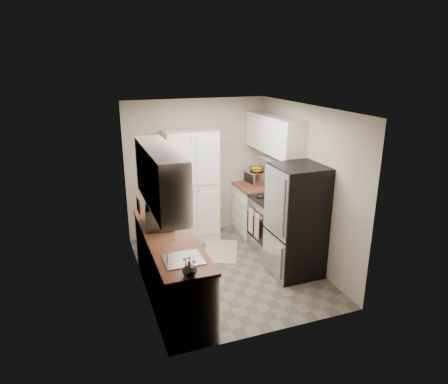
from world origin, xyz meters
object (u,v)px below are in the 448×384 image
object	(u,v)px
pantry_cabinet	(191,187)
refrigerator	(297,221)
toaster_oven	(257,177)
electric_range	(273,224)
wine_bottle	(157,204)
microwave	(160,214)

from	to	relation	value
pantry_cabinet	refrigerator	bearing A→B (deg)	-56.54
pantry_cabinet	toaster_oven	bearing A→B (deg)	0.60
electric_range	refrigerator	world-z (taller)	refrigerator
wine_bottle	electric_range	bearing A→B (deg)	-1.21
electric_range	microwave	size ratio (longest dim) A/B	1.96
electric_range	pantry_cabinet	bearing A→B (deg)	141.78
electric_range	refrigerator	distance (m)	0.88
electric_range	wine_bottle	bearing A→B (deg)	178.79
electric_range	wine_bottle	distance (m)	2.04
electric_range	wine_bottle	world-z (taller)	wine_bottle
wine_bottle	toaster_oven	world-z (taller)	wine_bottle
pantry_cabinet	microwave	size ratio (longest dim) A/B	3.47
refrigerator	toaster_oven	bearing A→B (deg)	85.47
microwave	toaster_oven	world-z (taller)	microwave
electric_range	microwave	distance (m)	2.12
microwave	wine_bottle	xyz separation A→B (m)	(0.05, 0.46, -0.01)
pantry_cabinet	toaster_oven	distance (m)	1.28
refrigerator	microwave	distance (m)	2.01
microwave	refrigerator	bearing A→B (deg)	-90.42
wine_bottle	toaster_oven	bearing A→B (deg)	23.64
pantry_cabinet	refrigerator	size ratio (longest dim) A/B	1.18
toaster_oven	electric_range	bearing A→B (deg)	-102.83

